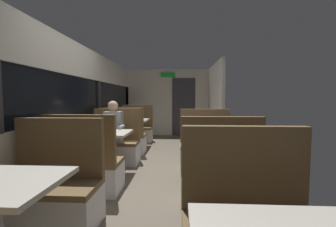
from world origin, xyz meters
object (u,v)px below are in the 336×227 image
Objects in this scene: bench_far_window_facing_end at (125,139)px; dining_table_mid_window at (103,138)px; bench_mid_window_facing_end at (86,169)px; bench_rear_aisle_facing_end at (219,177)px; bench_rear_aisle_facing_entry at (205,150)px; dining_table_far_window at (131,123)px; dining_table_rear_aisle at (211,141)px; bench_far_window_facing_entry at (136,131)px; bench_near_window_facing_entry at (53,194)px; seated_passenger at (114,137)px; bench_mid_window_facing_entry at (115,147)px.

dining_table_mid_window is at bearing -90.00° from bench_far_window_facing_end.
bench_rear_aisle_facing_end is at bearing -6.38° from bench_mid_window_facing_end.
bench_rear_aisle_facing_end is 1.40m from bench_rear_aisle_facing_entry.
dining_table_mid_window is 1.88m from bench_rear_aisle_facing_entry.
bench_far_window_facing_end is 1.00× the size of bench_rear_aisle_facing_end.
dining_table_far_window is at bearing 90.00° from bench_far_window_facing_end.
dining_table_rear_aisle is at bearing -53.23° from dining_table_far_window.
bench_rear_aisle_facing_entry is (1.79, -2.40, 0.00)m from bench_far_window_facing_entry.
dining_table_far_window is (0.00, 3.69, 0.31)m from bench_near_window_facing_entry.
bench_near_window_facing_entry reaches higher than dining_table_mid_window.
bench_near_window_facing_entry is at bearing -144.10° from dining_table_rear_aisle.
dining_table_mid_window is 1.53m from bench_far_window_facing_end.
bench_rear_aisle_facing_end is at bearing -59.95° from dining_table_far_window.
dining_table_mid_window is at bearing 90.00° from bench_near_window_facing_entry.
bench_far_window_facing_entry is at bearing 126.77° from bench_rear_aisle_facing_entry.
dining_table_far_window is at bearing 120.05° from bench_rear_aisle_facing_end.
seated_passenger is (0.00, -0.87, 0.21)m from bench_far_window_facing_end.
bench_far_window_facing_entry is (0.00, 4.39, 0.00)m from bench_near_window_facing_entry.
dining_table_rear_aisle is (1.79, -0.20, 0.00)m from dining_table_mid_window.
bench_mid_window_facing_end is 1.22× the size of dining_table_far_window.
seated_passenger is at bearing 155.20° from dining_table_rear_aisle.
bench_mid_window_facing_entry is at bearing 90.00° from seated_passenger.
dining_table_rear_aisle is at bearing 90.00° from bench_rear_aisle_facing_end.
bench_near_window_facing_entry is at bearing -161.57° from bench_rear_aisle_facing_end.
seated_passenger is (0.00, 1.33, 0.21)m from bench_mid_window_facing_end.
bench_near_window_facing_entry is 1.22× the size of dining_table_far_window.
dining_table_far_window is 0.82× the size of bench_rear_aisle_facing_end.
bench_rear_aisle_facing_entry is at bearing 48.10° from bench_near_window_facing_entry.
dining_table_mid_window is 0.64m from seated_passenger.
bench_mid_window_facing_entry is 1.00× the size of bench_rear_aisle_facing_entry.
bench_mid_window_facing_end and bench_far_window_facing_end have the same top height.
bench_rear_aisle_facing_end is 2.36m from seated_passenger.
dining_table_mid_window is 2.03m from bench_rear_aisle_facing_end.
bench_mid_window_facing_entry is at bearing -90.00° from dining_table_far_window.
dining_table_rear_aisle is (1.79, -2.40, 0.00)m from dining_table_far_window.
bench_far_window_facing_entry is at bearing 90.00° from dining_table_far_window.
dining_table_rear_aisle is at bearing 15.59° from bench_mid_window_facing_end.
bench_mid_window_facing_entry is 1.80m from bench_rear_aisle_facing_entry.
dining_table_far_window is 1.00× the size of dining_table_rear_aisle.
bench_rear_aisle_facing_end is (1.79, -3.79, 0.00)m from bench_far_window_facing_entry.
bench_far_window_facing_end is at bearing 150.90° from bench_rear_aisle_facing_entry.
dining_table_mid_window is 0.82× the size of bench_mid_window_facing_entry.
dining_table_far_window is at bearing 90.00° from seated_passenger.
bench_rear_aisle_facing_end is at bearing -53.23° from bench_far_window_facing_end.
bench_mid_window_facing_end and bench_mid_window_facing_entry have the same top height.
bench_mid_window_facing_entry is (0.00, 2.20, 0.00)m from bench_near_window_facing_entry.
bench_near_window_facing_entry is 2.13m from seated_passenger.
bench_rear_aisle_facing_entry is (1.79, -1.00, 0.00)m from bench_far_window_facing_end.
bench_near_window_facing_entry is at bearing -90.00° from dining_table_mid_window.
bench_rear_aisle_facing_entry is at bearing -29.10° from bench_far_window_facing_end.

